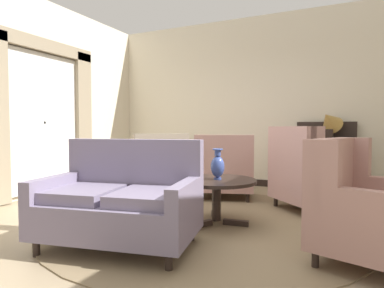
# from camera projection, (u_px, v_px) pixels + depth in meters

# --- Properties ---
(ground) EXTENTS (8.40, 8.40, 0.00)m
(ground) POSITION_uv_depth(u_px,v_px,m) (194.00, 229.00, 3.53)
(ground) COLOR #9E896B
(wall_back) EXTENTS (6.16, 0.08, 3.13)m
(wall_back) POSITION_uv_depth(u_px,v_px,m) (262.00, 102.00, 6.14)
(wall_back) COLOR beige
(wall_back) RESTS_ON ground
(wall_left) EXTENTS (0.08, 4.16, 3.13)m
(wall_left) POSITION_uv_depth(u_px,v_px,m) (54.00, 99.00, 5.55)
(wall_left) COLOR beige
(wall_left) RESTS_ON ground
(baseboard_back) EXTENTS (6.00, 0.03, 0.12)m
(baseboard_back) POSITION_uv_depth(u_px,v_px,m) (260.00, 183.00, 6.16)
(baseboard_back) COLOR black
(baseboard_back) RESTS_ON ground
(area_rug) EXTENTS (3.59, 3.59, 0.01)m
(area_rug) POSITION_uv_depth(u_px,v_px,m) (205.00, 221.00, 3.80)
(area_rug) COLOR #847051
(area_rug) RESTS_ON ground
(window_with_curtains) EXTENTS (0.12, 1.96, 2.46)m
(window_with_curtains) POSITION_uv_depth(u_px,v_px,m) (45.00, 113.00, 5.27)
(window_with_curtains) COLOR silver
(coffee_table) EXTENTS (0.88, 0.88, 0.51)m
(coffee_table) POSITION_uv_depth(u_px,v_px,m) (217.00, 187.00, 3.68)
(coffee_table) COLOR black
(coffee_table) RESTS_ON ground
(porcelain_vase) EXTENTS (0.15, 0.15, 0.34)m
(porcelain_vase) POSITION_uv_depth(u_px,v_px,m) (218.00, 165.00, 3.66)
(porcelain_vase) COLOR #384C93
(porcelain_vase) RESTS_ON coffee_table
(settee) EXTENTS (1.50, 1.07, 0.97)m
(settee) POSITION_uv_depth(u_px,v_px,m) (121.00, 202.00, 2.99)
(settee) COLOR slate
(settee) RESTS_ON ground
(armchair_beside_settee) EXTENTS (1.17, 1.17, 1.10)m
(armchair_beside_settee) POSITION_uv_depth(u_px,v_px,m) (307.00, 176.00, 4.29)
(armchair_beside_settee) COLOR tan
(armchair_beside_settee) RESTS_ON ground
(armchair_far_left) EXTENTS (1.12, 1.07, 0.99)m
(armchair_far_left) POSITION_uv_depth(u_px,v_px,m) (372.00, 213.00, 2.57)
(armchair_far_left) COLOR tan
(armchair_far_left) RESTS_ON ground
(armchair_back_corner) EXTENTS (1.08, 1.11, 0.98)m
(armchair_back_corner) POSITION_uv_depth(u_px,v_px,m) (225.00, 171.00, 5.09)
(armchair_back_corner) COLOR tan
(armchair_back_corner) RESTS_ON ground
(armchair_near_window) EXTENTS (1.15, 1.15, 1.00)m
(armchair_near_window) POSITION_uv_depth(u_px,v_px,m) (157.00, 172.00, 4.97)
(armchair_near_window) COLOR gray
(armchair_near_window) RESTS_ON ground
(side_table) EXTENTS (0.51, 0.51, 0.75)m
(side_table) POSITION_uv_depth(u_px,v_px,m) (336.00, 176.00, 4.36)
(side_table) COLOR black
(side_table) RESTS_ON ground
(sideboard) EXTENTS (0.94, 0.37, 1.18)m
(sideboard) POSITION_uv_depth(u_px,v_px,m) (325.00, 162.00, 5.44)
(sideboard) COLOR black
(sideboard) RESTS_ON ground
(gramophone) EXTENTS (0.48, 0.53, 0.51)m
(gramophone) POSITION_uv_depth(u_px,v_px,m) (328.00, 123.00, 5.31)
(gramophone) COLOR black
(gramophone) RESTS_ON sideboard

